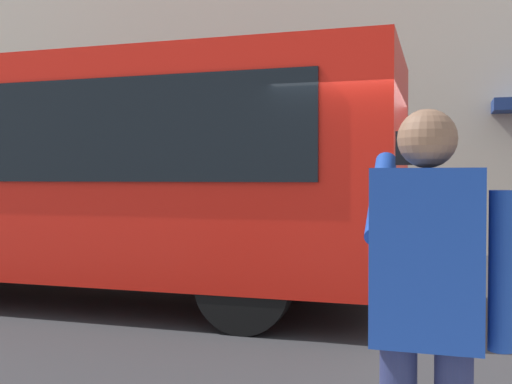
# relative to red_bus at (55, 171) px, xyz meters

# --- Properties ---
(ground_plane) EXTENTS (60.00, 60.00, 0.00)m
(ground_plane) POSITION_rel_red_bus_xyz_m (-4.60, 0.22, -1.68)
(ground_plane) COLOR #2B2B2D
(red_bus) EXTENTS (9.05, 2.54, 3.08)m
(red_bus) POSITION_rel_red_bus_xyz_m (0.00, 0.00, 0.00)
(red_bus) COLOR red
(red_bus) RESTS_ON ground_plane
(pedestrian_photographer) EXTENTS (0.53, 0.52, 1.70)m
(pedestrian_photographer) POSITION_rel_red_bus_xyz_m (-4.89, 4.58, -0.54)
(pedestrian_photographer) COLOR #1E2347
(pedestrian_photographer) RESTS_ON sidewalk_curb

